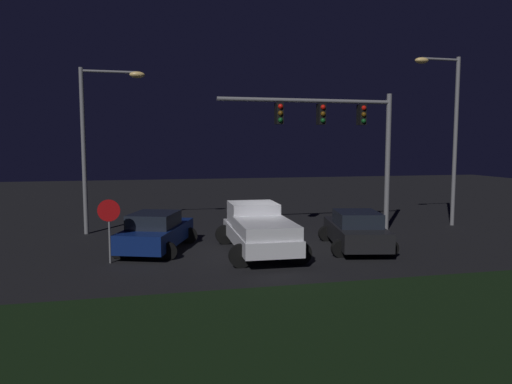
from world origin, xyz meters
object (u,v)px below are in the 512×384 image
at_px(car_sedan_far, 356,230).
at_px(street_lamp_right, 448,121).
at_px(car_sedan, 156,232).
at_px(traffic_signal_gantry, 341,128).
at_px(stop_sign, 109,219).
at_px(street_lamp_left, 97,129).
at_px(pickup_truck, 258,227).

bearing_deg(car_sedan_far, street_lamp_right, -47.31).
distance_m(car_sedan, traffic_signal_gantry, 9.69).
relative_size(car_sedan, stop_sign, 2.13).
xyz_separation_m(street_lamp_left, street_lamp_right, (16.90, -1.68, 0.45)).
relative_size(pickup_truck, street_lamp_left, 0.72).
xyz_separation_m(street_lamp_right, stop_sign, (-16.05, -4.34, -3.72)).
height_order(car_sedan_far, street_lamp_right, street_lamp_right).
bearing_deg(car_sedan, car_sedan_far, -80.73).
bearing_deg(car_sedan, stop_sign, 156.84).
bearing_deg(street_lamp_right, traffic_signal_gantry, -175.05).
relative_size(pickup_truck, car_sedan, 1.15).
bearing_deg(street_lamp_left, car_sedan, -60.35).
bearing_deg(pickup_truck, street_lamp_right, -68.50).
xyz_separation_m(pickup_truck, stop_sign, (-5.39, -0.48, 0.56)).
height_order(street_lamp_right, stop_sign, street_lamp_right).
xyz_separation_m(pickup_truck, street_lamp_left, (-6.24, 5.53, 3.84)).
relative_size(pickup_truck, street_lamp_right, 0.65).
height_order(car_sedan_far, traffic_signal_gantry, traffic_signal_gantry).
height_order(car_sedan_far, street_lamp_left, street_lamp_left).
distance_m(car_sedan_far, street_lamp_left, 12.37).
bearing_deg(traffic_signal_gantry, pickup_truck, -144.63).
xyz_separation_m(car_sedan_far, street_lamp_right, (6.74, 4.08, 4.54)).
height_order(pickup_truck, car_sedan, pickup_truck).
xyz_separation_m(car_sedan, car_sedan_far, (7.71, -1.45, 0.00)).
distance_m(traffic_signal_gantry, stop_sign, 11.30).
relative_size(street_lamp_right, stop_sign, 3.79).
height_order(street_lamp_left, street_lamp_right, street_lamp_right).
distance_m(traffic_signal_gantry, street_lamp_right, 5.98).
bearing_deg(stop_sign, pickup_truck, 5.13).
height_order(car_sedan, street_lamp_right, street_lamp_right).
bearing_deg(car_sedan_far, stop_sign, 103.15).
distance_m(pickup_truck, street_lamp_right, 12.12).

